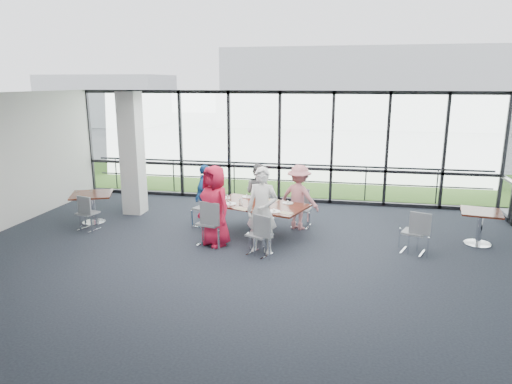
% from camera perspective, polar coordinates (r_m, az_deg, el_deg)
% --- Properties ---
extents(floor, '(12.00, 10.00, 0.02)m').
position_cam_1_polar(floor, '(8.88, -2.01, -9.18)').
color(floor, black).
rests_on(floor, ground).
extents(ceiling, '(12.00, 10.00, 0.04)m').
position_cam_1_polar(ceiling, '(8.19, -2.20, 12.00)').
color(ceiling, silver).
rests_on(ceiling, ground).
extents(wall_front, '(12.00, 0.10, 3.20)m').
position_cam_1_polar(wall_front, '(3.97, -19.65, -14.64)').
color(wall_front, silver).
rests_on(wall_front, ground).
extents(curtain_wall_back, '(12.00, 0.10, 3.20)m').
position_cam_1_polar(curtain_wall_back, '(13.23, 2.94, 5.63)').
color(curtain_wall_back, white).
rests_on(curtain_wall_back, ground).
extents(structural_column, '(0.50, 0.50, 3.20)m').
position_cam_1_polar(structural_column, '(12.40, -15.23, 4.65)').
color(structural_column, silver).
rests_on(structural_column, ground).
extents(apron, '(80.00, 70.00, 0.02)m').
position_cam_1_polar(apron, '(18.39, 5.19, 2.73)').
color(apron, slate).
rests_on(apron, ground).
extents(grass_strip, '(80.00, 5.00, 0.01)m').
position_cam_1_polar(grass_strip, '(16.43, 4.42, 1.55)').
color(grass_strip, '#2F5D19').
rests_on(grass_strip, ground).
extents(hangar_main, '(24.00, 10.00, 6.00)m').
position_cam_1_polar(hangar_main, '(40.02, 14.70, 12.54)').
color(hangar_main, silver).
rests_on(hangar_main, ground).
extents(hangar_aux, '(10.00, 6.00, 4.00)m').
position_cam_1_polar(hangar_aux, '(41.13, -17.95, 10.95)').
color(hangar_aux, silver).
rests_on(hangar_aux, ground).
extents(guard_rail, '(12.00, 0.06, 0.06)m').
position_cam_1_polar(guard_rail, '(14.00, 3.25, 1.50)').
color(guard_rail, '#2D2D33').
rests_on(guard_rail, ground).
extents(main_table, '(2.37, 1.78, 0.75)m').
position_cam_1_polar(main_table, '(10.30, 0.33, -2.10)').
color(main_table, '#3B1909').
rests_on(main_table, ground).
extents(side_table_left, '(1.24, 1.24, 0.75)m').
position_cam_1_polar(side_table_left, '(11.96, -19.83, -0.68)').
color(side_table_left, '#3B1909').
rests_on(side_table_left, ground).
extents(side_table_right, '(0.93, 0.93, 0.75)m').
position_cam_1_polar(side_table_right, '(10.86, 26.28, -2.81)').
color(side_table_right, '#3B1909').
rests_on(side_table_right, ground).
extents(diner_near_left, '(1.01, 0.92, 1.74)m').
position_cam_1_polar(diner_near_left, '(9.71, -5.19, -1.73)').
color(diner_near_left, red).
rests_on(diner_near_left, ground).
extents(diner_near_right, '(0.70, 0.55, 1.78)m').
position_cam_1_polar(diner_near_right, '(9.23, 0.78, -2.35)').
color(diner_near_right, white).
rests_on(diner_near_right, ground).
extents(diner_far_left, '(0.86, 0.74, 1.51)m').
position_cam_1_polar(diner_far_left, '(11.18, 0.33, -0.23)').
color(diner_far_left, slate).
rests_on(diner_far_left, ground).
extents(diner_far_right, '(1.12, 0.86, 1.55)m').
position_cam_1_polar(diner_far_right, '(10.82, 5.40, -0.66)').
color(diner_far_right, '#D17B7F').
rests_on(diner_far_right, ground).
extents(diner_end, '(0.67, 0.97, 1.51)m').
position_cam_1_polar(diner_end, '(11.11, -6.29, -0.41)').
color(diner_end, '#225FA6').
rests_on(diner_end, ground).
extents(chair_main_nl, '(0.58, 0.58, 0.97)m').
position_cam_1_polar(chair_main_nl, '(9.83, -5.72, -3.88)').
color(chair_main_nl, gray).
rests_on(chair_main_nl, ground).
extents(chair_main_nr, '(0.57, 0.57, 0.87)m').
position_cam_1_polar(chair_main_nr, '(9.21, 0.43, -5.38)').
color(chair_main_nr, gray).
rests_on(chair_main_nr, ground).
extents(chair_main_fl, '(0.45, 0.45, 0.85)m').
position_cam_1_polar(chair_main_fl, '(11.51, 1.09, -1.54)').
color(chair_main_fl, gray).
rests_on(chair_main_fl, ground).
extents(chair_main_fr, '(0.49, 0.49, 0.88)m').
position_cam_1_polar(chair_main_fr, '(11.05, 5.68, -2.16)').
color(chair_main_fr, gray).
rests_on(chair_main_fr, ground).
extents(chair_main_end, '(0.56, 0.56, 0.92)m').
position_cam_1_polar(chair_main_end, '(11.10, -6.44, -2.00)').
color(chair_main_end, gray).
rests_on(chair_main_end, ground).
extents(chair_spare_la, '(0.50, 0.50, 0.84)m').
position_cam_1_polar(chair_spare_la, '(11.46, -20.31, -2.47)').
color(chair_spare_la, gray).
rests_on(chair_spare_la, ground).
extents(chair_spare_lb, '(0.54, 0.54, 0.84)m').
position_cam_1_polar(chair_spare_lb, '(12.89, -14.90, -0.37)').
color(chair_spare_lb, gray).
rests_on(chair_spare_lb, ground).
extents(chair_spare_r, '(0.56, 0.56, 0.89)m').
position_cam_1_polar(chair_spare_r, '(9.87, 19.15, -4.77)').
color(chair_spare_r, gray).
rests_on(chair_spare_r, ground).
extents(plate_nl, '(0.28, 0.28, 0.01)m').
position_cam_1_polar(plate_nl, '(10.27, -3.26, -1.49)').
color(plate_nl, white).
rests_on(plate_nl, main_table).
extents(plate_nr, '(0.27, 0.27, 0.01)m').
position_cam_1_polar(plate_nr, '(9.67, 2.26, -2.44)').
color(plate_nr, white).
rests_on(plate_nr, main_table).
extents(plate_fl, '(0.25, 0.25, 0.01)m').
position_cam_1_polar(plate_fl, '(10.88, -1.13, -0.62)').
color(plate_fl, white).
rests_on(plate_fl, main_table).
extents(plate_fr, '(0.24, 0.24, 0.01)m').
position_cam_1_polar(plate_fr, '(10.36, 4.01, -1.37)').
color(plate_fr, white).
rests_on(plate_fr, main_table).
extents(plate_end, '(0.23, 0.23, 0.01)m').
position_cam_1_polar(plate_end, '(10.79, -3.87, -0.76)').
color(plate_end, white).
rests_on(plate_end, main_table).
extents(tumbler_a, '(0.08, 0.08, 0.15)m').
position_cam_1_polar(tumbler_a, '(10.13, -1.93, -1.29)').
color(tumbler_a, white).
rests_on(tumbler_a, main_table).
extents(tumbler_b, '(0.07, 0.07, 0.15)m').
position_cam_1_polar(tumbler_b, '(9.94, 1.59, -1.59)').
color(tumbler_b, white).
rests_on(tumbler_b, main_table).
extents(tumbler_c, '(0.07, 0.07, 0.14)m').
position_cam_1_polar(tumbler_c, '(10.53, 1.14, -0.75)').
color(tumbler_c, white).
rests_on(tumbler_c, main_table).
extents(tumbler_d, '(0.07, 0.07, 0.15)m').
position_cam_1_polar(tumbler_d, '(10.50, -3.43, -0.78)').
color(tumbler_d, white).
rests_on(tumbler_d, main_table).
extents(menu_a, '(0.39, 0.34, 0.00)m').
position_cam_1_polar(menu_a, '(9.89, -1.76, -2.10)').
color(menu_a, silver).
rests_on(menu_a, main_table).
extents(menu_b, '(0.34, 0.30, 0.00)m').
position_cam_1_polar(menu_b, '(9.60, 3.73, -2.62)').
color(menu_b, silver).
rests_on(menu_b, main_table).
extents(menu_c, '(0.31, 0.23, 0.00)m').
position_cam_1_polar(menu_c, '(10.60, 1.99, -1.03)').
color(menu_c, silver).
rests_on(menu_c, main_table).
extents(condiment_caddy, '(0.10, 0.07, 0.04)m').
position_cam_1_polar(condiment_caddy, '(10.29, 1.10, -1.38)').
color(condiment_caddy, black).
rests_on(condiment_caddy, main_table).
extents(ketchup_bottle, '(0.06, 0.06, 0.18)m').
position_cam_1_polar(ketchup_bottle, '(10.33, 0.80, -0.91)').
color(ketchup_bottle, maroon).
rests_on(ketchup_bottle, main_table).
extents(green_bottle, '(0.05, 0.05, 0.20)m').
position_cam_1_polar(green_bottle, '(10.28, 1.04, -0.92)').
color(green_bottle, '#2A7831').
rests_on(green_bottle, main_table).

